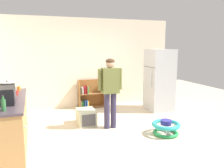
% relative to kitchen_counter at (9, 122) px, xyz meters
% --- Properties ---
extents(ground_plane, '(12.00, 12.00, 0.00)m').
position_rel_kitchen_counter_xyz_m(ground_plane, '(2.20, -0.05, -0.45)').
color(ground_plane, beige).
rests_on(ground_plane, ground).
extents(back_wall, '(5.20, 0.06, 2.70)m').
position_rel_kitchen_counter_xyz_m(back_wall, '(2.20, 2.28, 0.90)').
color(back_wall, beige).
rests_on(back_wall, ground).
extents(kitchen_counter, '(0.65, 2.09, 0.90)m').
position_rel_kitchen_counter_xyz_m(kitchen_counter, '(0.00, 0.00, 0.00)').
color(kitchen_counter, tan).
rests_on(kitchen_counter, ground).
extents(refrigerator, '(0.73, 0.68, 1.78)m').
position_rel_kitchen_counter_xyz_m(refrigerator, '(3.96, 1.16, 0.44)').
color(refrigerator, '#B7BABF').
rests_on(refrigerator, ground).
extents(bookshelf, '(0.80, 0.28, 0.85)m').
position_rel_kitchen_counter_xyz_m(bookshelf, '(2.09, 2.10, -0.08)').
color(bookshelf, brown).
rests_on(bookshelf, ground).
extents(standing_person, '(0.57, 0.22, 1.60)m').
position_rel_kitchen_counter_xyz_m(standing_person, '(2.11, 0.21, 0.51)').
color(standing_person, '#363250').
rests_on(standing_person, ground).
extents(baby_walker, '(0.60, 0.60, 0.32)m').
position_rel_kitchen_counter_xyz_m(baby_walker, '(3.10, -0.56, -0.29)').
color(baby_walker, '#24954D').
rests_on(baby_walker, ground).
extents(pet_carrier, '(0.42, 0.55, 0.36)m').
position_rel_kitchen_counter_xyz_m(pet_carrier, '(1.64, 0.63, -0.27)').
color(pet_carrier, beige).
rests_on(pet_carrier, ground).
extents(microwave, '(0.37, 0.48, 0.28)m').
position_rel_kitchen_counter_xyz_m(microwave, '(-0.01, -0.34, 0.59)').
color(microwave, black).
rests_on(microwave, kitchen_counter).
extents(crock_pot, '(0.30, 0.30, 0.28)m').
position_rel_kitchen_counter_xyz_m(crock_pot, '(-0.03, 0.52, 0.57)').
color(crock_pot, black).
rests_on(crock_pot, kitchen_counter).
extents(green_glass_bottle, '(0.07, 0.07, 0.25)m').
position_rel_kitchen_counter_xyz_m(green_glass_bottle, '(0.03, -0.82, 0.55)').
color(green_glass_bottle, '#33753D').
rests_on(green_glass_bottle, kitchen_counter).
extents(teal_cup, '(0.08, 0.08, 0.09)m').
position_rel_kitchen_counter_xyz_m(teal_cup, '(-0.06, 0.22, 0.50)').
color(teal_cup, teal).
rests_on(teal_cup, kitchen_counter).
extents(orange_cup, '(0.08, 0.08, 0.09)m').
position_rel_kitchen_counter_xyz_m(orange_cup, '(0.17, 0.80, 0.50)').
color(orange_cup, orange).
rests_on(orange_cup, kitchen_counter).
extents(red_cup, '(0.08, 0.08, 0.09)m').
position_rel_kitchen_counter_xyz_m(red_cup, '(0.15, 0.34, 0.50)').
color(red_cup, red).
rests_on(red_cup, kitchen_counter).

